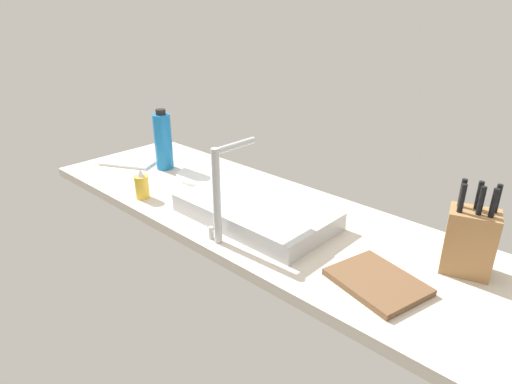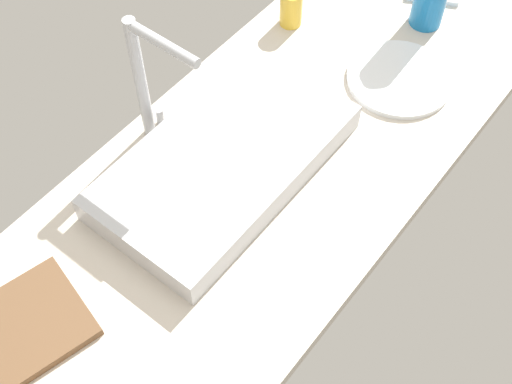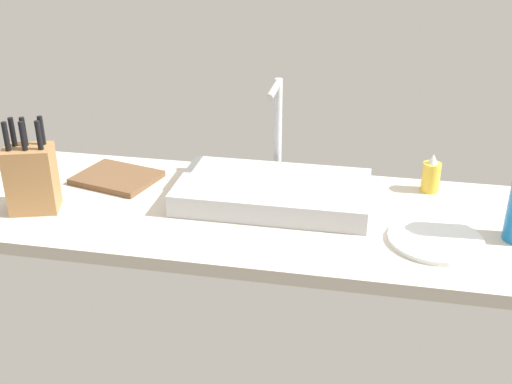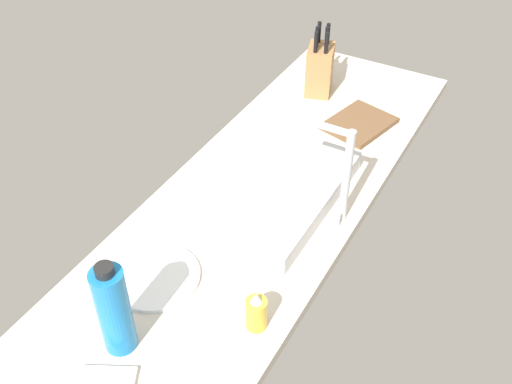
# 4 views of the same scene
# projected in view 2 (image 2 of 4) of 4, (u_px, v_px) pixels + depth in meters

# --- Properties ---
(countertop_slab) EXTENTS (1.92, 0.59, 0.04)m
(countertop_slab) POSITION_uv_depth(u_px,v_px,m) (251.00, 186.00, 1.37)
(countertop_slab) COLOR beige
(countertop_slab) RESTS_ON ground
(sink_basin) EXTENTS (0.53, 0.29, 0.06)m
(sink_basin) POSITION_uv_depth(u_px,v_px,m) (224.00, 161.00, 1.34)
(sink_basin) COLOR #B7BABF
(sink_basin) RESTS_ON countertop_slab
(faucet) EXTENTS (0.06, 0.17, 0.30)m
(faucet) POSITION_uv_depth(u_px,v_px,m) (147.00, 74.00, 1.27)
(faucet) COLOR #B7BABF
(faucet) RESTS_ON countertop_slab
(cutting_board) EXTENTS (0.27, 0.23, 0.02)m
(cutting_board) POSITION_uv_depth(u_px,v_px,m) (18.00, 331.00, 1.16)
(cutting_board) COLOR brown
(cutting_board) RESTS_ON countertop_slab
(soap_bottle) EXTENTS (0.05, 0.05, 0.11)m
(soap_bottle) POSITION_uv_depth(u_px,v_px,m) (291.00, 7.00, 1.58)
(soap_bottle) COLOR gold
(soap_bottle) RESTS_ON countertop_slab
(dinner_plate) EXTENTS (0.23, 0.23, 0.01)m
(dinner_plate) POSITION_uv_depth(u_px,v_px,m) (399.00, 78.00, 1.51)
(dinner_plate) COLOR white
(dinner_plate) RESTS_ON countertop_slab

